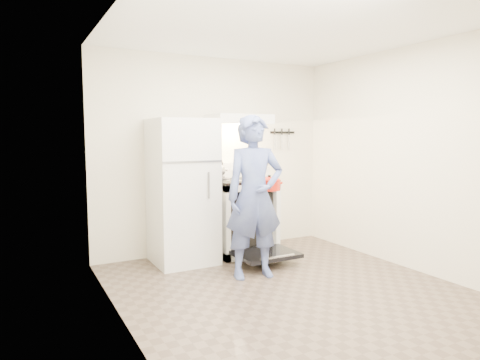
% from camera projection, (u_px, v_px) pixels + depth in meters
% --- Properties ---
extents(floor, '(3.60, 3.60, 0.00)m').
position_uv_depth(floor, '(293.00, 292.00, 4.13)').
color(floor, brown).
rests_on(floor, ground).
extents(back_wall, '(3.20, 0.02, 2.50)m').
position_uv_depth(back_wall, '(215.00, 155.00, 5.58)').
color(back_wall, beige).
rests_on(back_wall, ground).
extents(refrigerator, '(0.70, 0.70, 1.70)m').
position_uv_depth(refrigerator, '(182.00, 191.00, 5.04)').
color(refrigerator, silver).
rests_on(refrigerator, floor).
extents(stove_body, '(0.76, 0.65, 0.92)m').
position_uv_depth(stove_body, '(242.00, 217.00, 5.48)').
color(stove_body, silver).
rests_on(stove_body, floor).
extents(cooktop, '(0.76, 0.65, 0.03)m').
position_uv_depth(cooktop, '(242.00, 181.00, 5.43)').
color(cooktop, black).
rests_on(cooktop, stove_body).
extents(backsplash, '(0.76, 0.07, 0.20)m').
position_uv_depth(backsplash, '(232.00, 170.00, 5.67)').
color(backsplash, silver).
rests_on(backsplash, cooktop).
extents(oven_door, '(0.70, 0.54, 0.04)m').
position_uv_depth(oven_door, '(266.00, 254.00, 5.00)').
color(oven_door, black).
rests_on(oven_door, floor).
extents(oven_rack, '(0.60, 0.52, 0.01)m').
position_uv_depth(oven_rack, '(242.00, 219.00, 5.48)').
color(oven_rack, slate).
rests_on(oven_rack, stove_body).
extents(range_hood, '(0.76, 0.50, 0.12)m').
position_uv_depth(range_hood, '(239.00, 119.00, 5.42)').
color(range_hood, silver).
rests_on(range_hood, back_wall).
extents(knife_strip, '(0.40, 0.02, 0.03)m').
position_uv_depth(knife_strip, '(282.00, 132.00, 6.03)').
color(knife_strip, black).
rests_on(knife_strip, back_wall).
extents(pizza_stone, '(0.30, 0.30, 0.02)m').
position_uv_depth(pizza_stone, '(246.00, 219.00, 5.41)').
color(pizza_stone, '#8A6C4B').
rests_on(pizza_stone, oven_rack).
extents(tea_kettle, '(0.21, 0.18, 0.26)m').
position_uv_depth(tea_kettle, '(219.00, 170.00, 5.34)').
color(tea_kettle, silver).
rests_on(tea_kettle, cooktop).
extents(utensil_jar, '(0.11, 0.11, 0.13)m').
position_uv_depth(utensil_jar, '(266.00, 173.00, 5.29)').
color(utensil_jar, silver).
rests_on(utensil_jar, cooktop).
extents(person, '(0.69, 0.51, 1.72)m').
position_uv_depth(person, '(255.00, 197.00, 4.50)').
color(person, navy).
rests_on(person, floor).
extents(dutch_oven, '(0.32, 0.25, 0.22)m').
position_uv_depth(dutch_oven, '(269.00, 185.00, 4.86)').
color(dutch_oven, red).
rests_on(dutch_oven, person).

